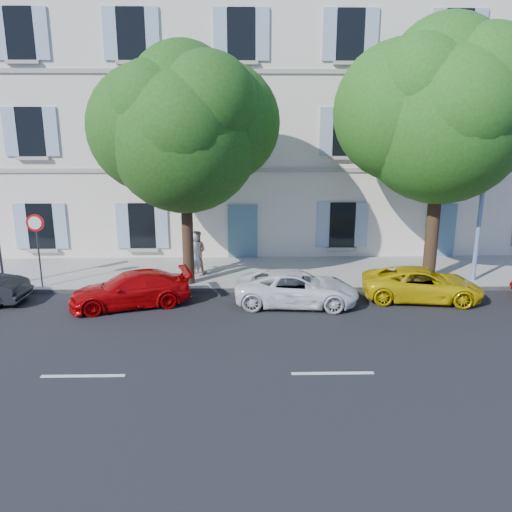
{
  "coord_description": "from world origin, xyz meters",
  "views": [
    {
      "loc": [
        -2.1,
        -14.92,
        5.76
      ],
      "look_at": [
        -1.72,
        2.0,
        1.4
      ],
      "focal_mm": 35.0,
      "sensor_mm": 36.0,
      "label": 1
    }
  ],
  "objects_px": {
    "car_red_coupe": "(131,289)",
    "car_yellow_supercar": "(422,284)",
    "pedestrian_a": "(194,255)",
    "pedestrian_b": "(196,252)",
    "street_lamp": "(489,156)",
    "road_sign": "(37,235)",
    "car_white_coupe": "(297,288)",
    "tree_left": "(184,137)",
    "tree_right": "(442,121)"
  },
  "relations": [
    {
      "from": "car_red_coupe",
      "to": "car_yellow_supercar",
      "type": "bearing_deg",
      "value": 75.82
    },
    {
      "from": "pedestrian_a",
      "to": "pedestrian_b",
      "type": "bearing_deg",
      "value": -134.21
    },
    {
      "from": "car_red_coupe",
      "to": "street_lamp",
      "type": "distance_m",
      "value": 13.28
    },
    {
      "from": "car_yellow_supercar",
      "to": "road_sign",
      "type": "bearing_deg",
      "value": 92.22
    },
    {
      "from": "car_yellow_supercar",
      "to": "car_white_coupe",
      "type": "bearing_deg",
      "value": 102.59
    },
    {
      "from": "tree_left",
      "to": "pedestrian_a",
      "type": "height_order",
      "value": "tree_left"
    },
    {
      "from": "car_white_coupe",
      "to": "car_yellow_supercar",
      "type": "bearing_deg",
      "value": -80.33
    },
    {
      "from": "car_red_coupe",
      "to": "car_white_coupe",
      "type": "relative_size",
      "value": 0.96
    },
    {
      "from": "car_red_coupe",
      "to": "tree_right",
      "type": "relative_size",
      "value": 0.43
    },
    {
      "from": "car_red_coupe",
      "to": "road_sign",
      "type": "relative_size",
      "value": 1.47
    },
    {
      "from": "car_white_coupe",
      "to": "road_sign",
      "type": "relative_size",
      "value": 1.53
    },
    {
      "from": "car_red_coupe",
      "to": "pedestrian_a",
      "type": "relative_size",
      "value": 2.28
    },
    {
      "from": "tree_right",
      "to": "road_sign",
      "type": "height_order",
      "value": "tree_right"
    },
    {
      "from": "car_yellow_supercar",
      "to": "street_lamp",
      "type": "bearing_deg",
      "value": -51.24
    },
    {
      "from": "tree_left",
      "to": "road_sign",
      "type": "xyz_separation_m",
      "value": [
        -5.3,
        -0.37,
        -3.37
      ]
    },
    {
      "from": "road_sign",
      "to": "pedestrian_a",
      "type": "relative_size",
      "value": 1.55
    },
    {
      "from": "road_sign",
      "to": "pedestrian_a",
      "type": "bearing_deg",
      "value": 11.63
    },
    {
      "from": "car_yellow_supercar",
      "to": "pedestrian_b",
      "type": "distance_m",
      "value": 8.53
    },
    {
      "from": "pedestrian_b",
      "to": "road_sign",
      "type": "bearing_deg",
      "value": 21.81
    },
    {
      "from": "tree_right",
      "to": "car_red_coupe",
      "type": "bearing_deg",
      "value": -167.62
    },
    {
      "from": "road_sign",
      "to": "pedestrian_a",
      "type": "distance_m",
      "value": 5.63
    },
    {
      "from": "street_lamp",
      "to": "pedestrian_b",
      "type": "relative_size",
      "value": 4.8
    },
    {
      "from": "tree_right",
      "to": "car_yellow_supercar",
      "type": "bearing_deg",
      "value": -115.61
    },
    {
      "from": "car_red_coupe",
      "to": "road_sign",
      "type": "height_order",
      "value": "road_sign"
    },
    {
      "from": "road_sign",
      "to": "car_yellow_supercar",
      "type": "bearing_deg",
      "value": -5.38
    },
    {
      "from": "street_lamp",
      "to": "pedestrian_a",
      "type": "relative_size",
      "value": 4.74
    },
    {
      "from": "car_yellow_supercar",
      "to": "tree_right",
      "type": "xyz_separation_m",
      "value": [
        0.95,
        1.99,
        5.43
      ]
    },
    {
      "from": "car_red_coupe",
      "to": "tree_right",
      "type": "bearing_deg",
      "value": 85.95
    },
    {
      "from": "car_white_coupe",
      "to": "pedestrian_a",
      "type": "bearing_deg",
      "value": 57.84
    },
    {
      "from": "car_yellow_supercar",
      "to": "road_sign",
      "type": "relative_size",
      "value": 1.5
    },
    {
      "from": "road_sign",
      "to": "tree_right",
      "type": "bearing_deg",
      "value": 2.86
    },
    {
      "from": "tree_right",
      "to": "street_lamp",
      "type": "distance_m",
      "value": 2.06
    },
    {
      "from": "pedestrian_b",
      "to": "tree_right",
      "type": "bearing_deg",
      "value": 178.7
    },
    {
      "from": "tree_right",
      "to": "car_white_coupe",
      "type": "bearing_deg",
      "value": -155.98
    },
    {
      "from": "tree_left",
      "to": "car_white_coupe",
      "type": "bearing_deg",
      "value": -27.88
    },
    {
      "from": "tree_left",
      "to": "pedestrian_a",
      "type": "distance_m",
      "value": 4.5
    },
    {
      "from": "car_yellow_supercar",
      "to": "pedestrian_a",
      "type": "bearing_deg",
      "value": 81.11
    },
    {
      "from": "car_red_coupe",
      "to": "street_lamp",
      "type": "xyz_separation_m",
      "value": [
        12.44,
        1.94,
        4.22
      ]
    },
    {
      "from": "street_lamp",
      "to": "pedestrian_b",
      "type": "height_order",
      "value": "street_lamp"
    },
    {
      "from": "street_lamp",
      "to": "pedestrian_a",
      "type": "xyz_separation_m",
      "value": [
        -10.61,
        0.83,
        -3.78
      ]
    },
    {
      "from": "pedestrian_a",
      "to": "pedestrian_b",
      "type": "xyz_separation_m",
      "value": [
        0.05,
        0.56,
        -0.01
      ]
    },
    {
      "from": "tree_left",
      "to": "street_lamp",
      "type": "height_order",
      "value": "tree_left"
    },
    {
      "from": "car_white_coupe",
      "to": "pedestrian_b",
      "type": "xyz_separation_m",
      "value": [
        -3.64,
        3.32,
        0.43
      ]
    },
    {
      "from": "pedestrian_a",
      "to": "car_white_coupe",
      "type": "bearing_deg",
      "value": 103.93
    },
    {
      "from": "tree_left",
      "to": "road_sign",
      "type": "relative_size",
      "value": 3.08
    },
    {
      "from": "tree_left",
      "to": "street_lamp",
      "type": "bearing_deg",
      "value": -0.42
    },
    {
      "from": "car_red_coupe",
      "to": "pedestrian_a",
      "type": "height_order",
      "value": "pedestrian_a"
    },
    {
      "from": "tree_right",
      "to": "pedestrian_b",
      "type": "xyz_separation_m",
      "value": [
        -8.95,
        0.95,
        -4.99
      ]
    },
    {
      "from": "tree_right",
      "to": "street_lamp",
      "type": "bearing_deg",
      "value": -15.0
    },
    {
      "from": "car_white_coupe",
      "to": "street_lamp",
      "type": "distance_m",
      "value": 8.34
    }
  ]
}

